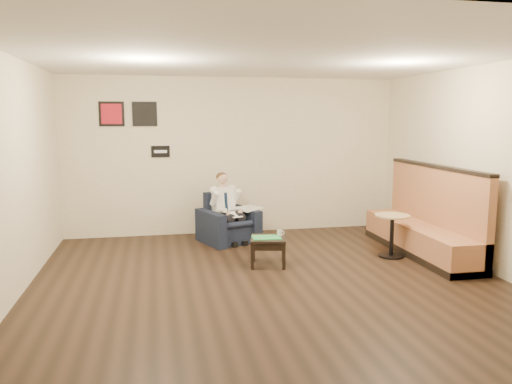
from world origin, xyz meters
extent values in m
plane|color=black|center=(0.00, 0.00, 0.00)|extent=(6.00, 6.00, 0.00)
cube|color=#F1E4C5|center=(0.00, 3.00, 1.40)|extent=(6.00, 0.02, 2.80)
cube|color=#F1E4C5|center=(0.00, -3.00, 1.40)|extent=(6.00, 0.02, 2.80)
cube|color=#F1E4C5|center=(-3.00, 0.00, 1.40)|extent=(0.02, 6.00, 2.80)
cube|color=#F1E4C5|center=(3.00, 0.00, 1.40)|extent=(0.02, 6.00, 2.80)
cube|color=white|center=(0.00, 0.00, 2.80)|extent=(6.00, 6.00, 0.02)
cube|color=black|center=(-1.30, 2.98, 1.50)|extent=(0.32, 0.02, 0.20)
cube|color=red|center=(-2.10, 2.98, 2.15)|extent=(0.42, 0.03, 0.42)
cube|color=black|center=(-1.55, 2.98, 2.15)|extent=(0.42, 0.03, 0.42)
cube|color=black|center=(-0.21, 2.27, 0.41)|extent=(1.09, 1.09, 0.81)
cube|color=white|center=(-0.14, 2.09, 0.50)|extent=(0.28, 0.32, 0.01)
cube|color=silver|center=(0.14, 2.31, 0.55)|extent=(0.50, 0.55, 0.01)
cube|color=black|center=(0.15, 0.81, 0.20)|extent=(0.59, 0.59, 0.40)
cube|color=green|center=(0.12, 0.80, 0.41)|extent=(0.43, 0.32, 0.01)
cylinder|color=white|center=(0.33, 0.88, 0.44)|extent=(0.09, 0.09, 0.08)
cube|color=black|center=(0.22, 0.94, 0.41)|extent=(0.14, 0.11, 0.01)
cube|color=#AC6942|center=(2.59, 0.96, 0.67)|extent=(0.63, 2.63, 1.35)
cylinder|color=tan|center=(2.07, 0.86, 0.32)|extent=(0.66, 0.66, 0.65)
camera|label=1|loc=(-1.40, -5.91, 2.08)|focal=35.00mm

